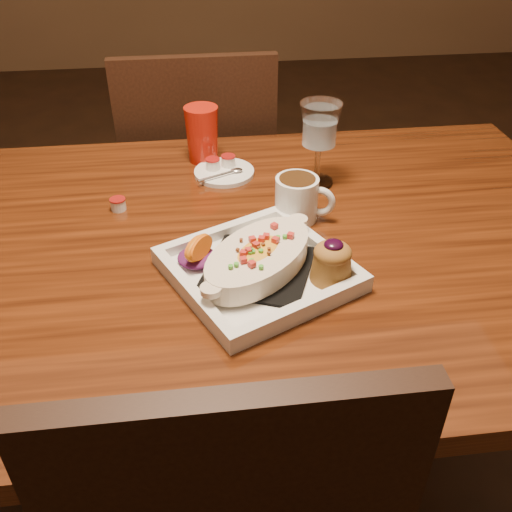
{
  "coord_description": "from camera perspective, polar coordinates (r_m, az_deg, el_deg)",
  "views": [
    {
      "loc": [
        -0.02,
        -0.84,
        1.32
      ],
      "look_at": [
        0.08,
        -0.08,
        0.77
      ],
      "focal_mm": 40.0,
      "sensor_mm": 36.0,
      "label": 1
    }
  ],
  "objects": [
    {
      "name": "floor",
      "position": [
        1.57,
        -3.34,
        -21.87
      ],
      "size": [
        7.0,
        7.0,
        0.0
      ],
      "primitive_type": "plane",
      "color": "black",
      "rests_on": "ground"
    },
    {
      "name": "creamer_loose",
      "position": [
        1.14,
        -13.63,
        5.07
      ],
      "size": [
        0.03,
        0.03,
        0.02
      ],
      "color": "white",
      "rests_on": "table"
    },
    {
      "name": "coffee_mug",
      "position": [
        1.07,
        4.23,
        5.89
      ],
      "size": [
        0.11,
        0.08,
        0.08
      ],
      "rotation": [
        0.0,
        0.0,
        -0.35
      ],
      "color": "white",
      "rests_on": "table"
    },
    {
      "name": "table",
      "position": [
        1.08,
        -4.53,
        -2.88
      ],
      "size": [
        1.5,
        0.9,
        0.75
      ],
      "color": "maroon",
      "rests_on": "floor"
    },
    {
      "name": "red_tumbler",
      "position": [
        1.28,
        -5.41,
        12.02
      ],
      "size": [
        0.07,
        0.07,
        0.12
      ],
      "primitive_type": "cone",
      "color": "red",
      "rests_on": "table"
    },
    {
      "name": "saucer",
      "position": [
        1.24,
        -3.33,
        8.53
      ],
      "size": [
        0.13,
        0.13,
        0.09
      ],
      "color": "white",
      "rests_on": "table"
    },
    {
      "name": "plate",
      "position": [
        0.92,
        0.85,
        -0.69
      ],
      "size": [
        0.35,
        0.35,
        0.08
      ],
      "rotation": [
        0.0,
        0.0,
        0.45
      ],
      "color": "white",
      "rests_on": "table"
    },
    {
      "name": "chair_far",
      "position": [
        1.69,
        -5.58,
        6.53
      ],
      "size": [
        0.42,
        0.42,
        0.93
      ],
      "rotation": [
        0.0,
        0.0,
        3.14
      ],
      "color": "black",
      "rests_on": "floor"
    },
    {
      "name": "goblet",
      "position": [
        1.16,
        6.39,
        12.48
      ],
      "size": [
        0.08,
        0.08,
        0.17
      ],
      "color": "silver",
      "rests_on": "table"
    }
  ]
}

